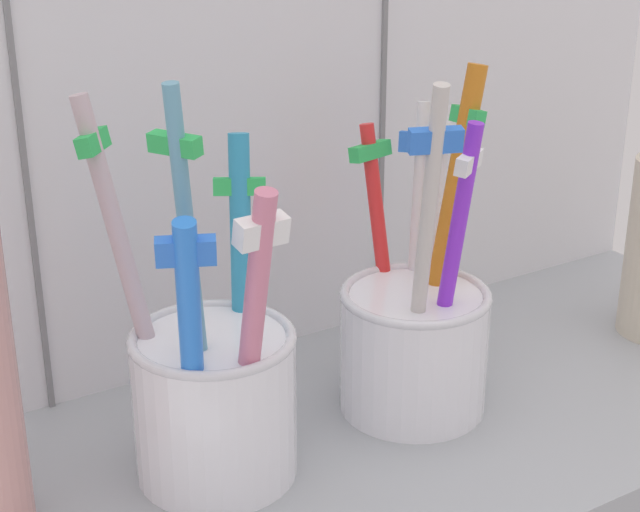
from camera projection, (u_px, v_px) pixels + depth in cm
name	position (u px, v px, depth cm)	size (l,w,h in cm)	color
counter_slab	(328.00, 460.00, 51.41)	(64.00, 22.00, 2.00)	#9EA3A8
toothbrush_cup_left	(214.00, 389.00, 47.02)	(9.22, 9.20, 19.34)	white
toothbrush_cup_right	(416.00, 330.00, 53.06)	(9.00, 9.49, 18.40)	white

